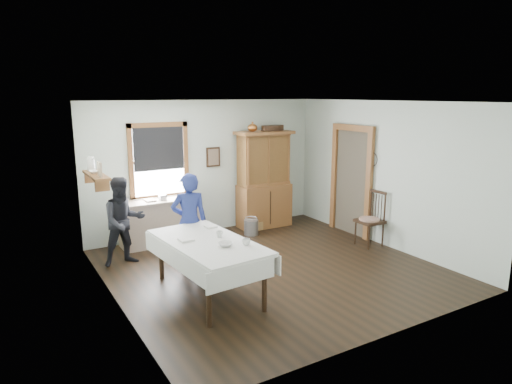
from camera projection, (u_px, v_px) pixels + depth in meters
room at (272, 188)px, 7.22m from camera, size 5.01×5.01×2.70m
window at (159, 157)px, 8.73m from camera, size 1.18×0.07×1.48m
doorway at (351, 177)px, 9.20m from camera, size 0.09×1.14×2.22m
wall_shelf at (95, 173)px, 7.28m from camera, size 0.24×1.00×0.44m
framed_picture at (213, 157)px, 9.32m from camera, size 0.30×0.04×0.40m
rug_beater at (373, 153)px, 8.62m from camera, size 0.01×0.27×0.27m
work_counter at (160, 222)px, 8.68m from camera, size 1.51×0.58×0.87m
china_hutch at (264, 180)px, 9.71m from camera, size 1.22×0.59×2.05m
dining_table at (208, 267)px, 6.49m from camera, size 1.21×2.07×0.80m
spindle_chair at (370, 219)px, 8.56m from camera, size 0.49×0.49×1.05m
pail at (251, 227)px, 9.29m from camera, size 0.33×0.33×0.31m
wicker_basket at (261, 224)px, 9.72m from camera, size 0.32×0.24×0.18m
woman_blue at (189, 225)px, 7.36m from camera, size 0.61×0.47×1.48m
figure_dark at (124, 224)px, 7.58m from camera, size 0.69×0.55×1.38m
table_cup_a at (246, 242)px, 6.21m from camera, size 0.13×0.13×0.09m
table_cup_b at (219, 234)px, 6.55m from camera, size 0.12×0.12×0.09m
table_bowl at (225, 244)px, 6.17m from camera, size 0.29×0.29×0.06m
counter_book at (145, 201)px, 8.44m from camera, size 0.17×0.22×0.02m
counter_bowl at (124, 200)px, 8.39m from camera, size 0.22×0.22×0.06m
shelf_bowl at (95, 172)px, 7.29m from camera, size 0.22×0.22×0.05m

